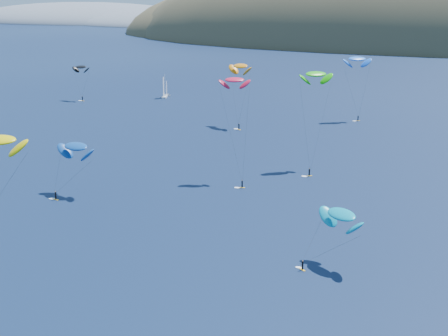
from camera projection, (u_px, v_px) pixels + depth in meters
headland at (102, 24)px, 882.15m from camera, size 460.00×250.00×60.00m
sailboat at (165, 95)px, 269.83m from camera, size 8.60×7.61×10.27m
kitesurfer_1 at (240, 66)px, 210.56m from camera, size 10.83×12.66×23.05m
kitesurfer_3 at (316, 74)px, 159.97m from camera, size 9.42×15.03×26.82m
kitesurfer_4 at (357, 59)px, 219.14m from camera, size 10.90×9.23×24.47m
kitesurfer_5 at (341, 214)px, 104.75m from camera, size 10.95×9.75×11.64m
kitesurfer_9 at (235, 80)px, 149.87m from camera, size 9.50×11.34×26.40m
kitesurfer_10 at (76, 146)px, 141.46m from camera, size 10.87×9.95×13.85m
kitesurfer_12 at (81, 67)px, 260.71m from camera, size 8.20×5.15×16.09m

